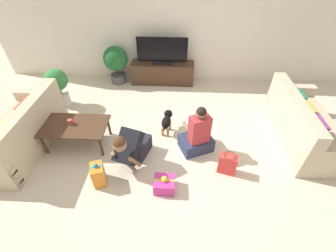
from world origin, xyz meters
name	(u,v)px	position (x,y,z in m)	size (l,w,h in m)	color
ground_plane	(164,150)	(0.00, 0.00, 0.00)	(16.00, 16.00, 0.00)	beige
wall_back	(171,25)	(0.00, 2.63, 1.30)	(8.40, 0.06, 2.60)	silver
sofa_left	(21,133)	(-2.42, -0.01, 0.30)	(0.85, 1.84, 0.85)	#C6B293
sofa_right	(303,125)	(2.42, 0.44, 0.30)	(0.85, 1.84, 0.85)	#C6B293
coffee_table	(75,127)	(-1.51, 0.10, 0.38)	(1.08, 0.64, 0.42)	#472D1E
tv_console	(163,73)	(-0.19, 2.35, 0.26)	(1.51, 0.42, 0.51)	#472D1E
tv	(162,52)	(-0.19, 2.35, 0.78)	(1.17, 0.20, 0.61)	black
potted_plant_corner_left	(58,84)	(-2.28, 1.26, 0.51)	(0.45, 0.45, 0.83)	beige
potted_plant_back_left	(116,61)	(-1.30, 2.30, 0.56)	(0.57, 0.57, 0.91)	#4C4C51
person_kneeling	(132,147)	(-0.48, -0.29, 0.36)	(0.54, 0.84, 0.81)	#23232D
person_sitting	(197,135)	(0.55, 0.07, 0.32)	(0.64, 0.60, 0.92)	#283351
dog	(167,120)	(0.02, 0.52, 0.25)	(0.21, 0.52, 0.37)	black
gift_box_a	(98,174)	(-0.92, -0.70, 0.18)	(0.25, 0.29, 0.41)	orange
gift_box_b	(164,184)	(0.06, -0.77, 0.10)	(0.31, 0.27, 0.27)	#CC3389
gift_bag_a	(227,164)	(1.01, -0.40, 0.18)	(0.30, 0.22, 0.38)	red
mug	(70,122)	(-1.58, 0.12, 0.47)	(0.12, 0.08, 0.09)	#B23D38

